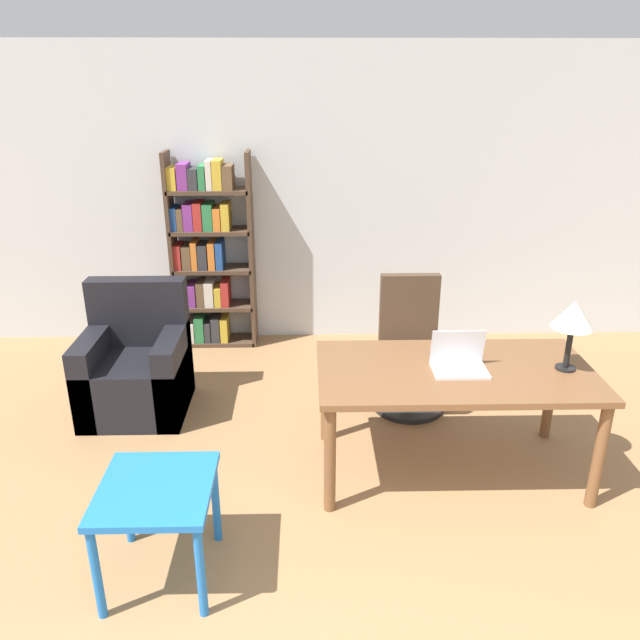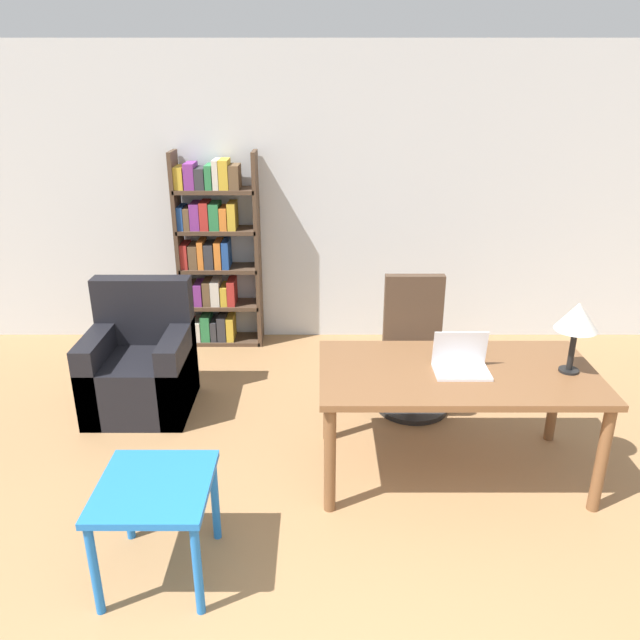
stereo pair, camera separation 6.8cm
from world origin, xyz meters
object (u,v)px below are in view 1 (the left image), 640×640
Objects in this scene: office_chair at (409,352)px; bookshelf at (207,254)px; laptop at (459,362)px; table_lamp at (574,316)px; desk at (454,381)px; armchair at (136,371)px; side_table_blue at (157,501)px.

office_chair is 2.14m from bookshelf.
table_lamp reaches higher than laptop.
desk is at bearing 142.69° from laptop.
desk is 2.39m from armchair.
laptop is 0.56× the size of side_table_blue.
office_chair reaches higher than armchair.
desk is 0.93m from office_chair.
side_table_blue is at bearing -159.54° from table_lamp.
table_lamp is 0.25× the size of bookshelf.
table_lamp is at bearing -48.92° from office_chair.
office_chair is 2.09m from armchair.
table_lamp is at bearing -0.77° from laptop.
table_lamp is 3.11m from armchair.
office_chair is (-0.14, 0.91, -0.35)m from laptop.
bookshelf reaches higher than side_table_blue.
armchair is at bearing 163.19° from table_lamp.
desk is at bearing -21.06° from armchair.
office_chair is at bearing 1.29° from armchair.
bookshelf is at bearing 130.78° from desk.
armchair reaches higher than laptop.
bookshelf is (-1.70, 1.22, 0.44)m from office_chair.
office_chair reaches higher than laptop.
office_chair is 1.04× the size of armchair.
bookshelf reaches higher than office_chair.
table_lamp is 2.57m from side_table_blue.
side_table_blue is (-2.33, -0.87, -0.62)m from table_lamp.
table_lamp is 3.30m from bookshelf.
armchair reaches higher than desk.
bookshelf is (-1.83, 2.12, 0.23)m from desk.
desk is at bearing -49.22° from bookshelf.
armchair is (-2.09, -0.05, -0.11)m from office_chair.
table_lamp is at bearing -1.68° from desk.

